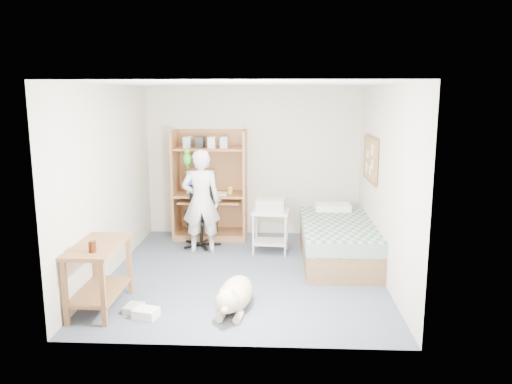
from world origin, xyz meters
TOP-DOWN VIEW (x-y plane):
  - floor at (0.00, 0.00)m, footprint 4.00×4.00m
  - wall_back at (0.00, 2.00)m, footprint 3.60×0.02m
  - wall_right at (1.80, 0.00)m, footprint 0.02×4.00m
  - wall_left at (-1.80, 0.00)m, footprint 0.02×4.00m
  - ceiling at (0.00, 0.00)m, footprint 3.60×4.00m
  - computer_hutch at (-0.70, 1.74)m, footprint 1.20×0.63m
  - bed at (1.30, 0.62)m, footprint 1.02×2.02m
  - side_desk at (-1.55, -1.20)m, footprint 0.50×1.00m
  - corkboard at (1.77, 0.90)m, footprint 0.04×0.94m
  - office_chair at (-0.78, 1.22)m, footprint 0.53×0.53m
  - person at (-0.73, 0.91)m, footprint 0.61×0.43m
  - parrot at (-0.93, 0.93)m, footprint 0.12×0.20m
  - dog at (-0.04, -1.18)m, footprint 0.45×1.11m
  - printer_cart at (0.32, 0.93)m, footprint 0.58×0.48m
  - printer at (0.32, 0.93)m, footprint 0.44×0.35m
  - crt_monitor at (-0.86, 1.75)m, footprint 0.43×0.45m
  - keyboard at (-0.73, 1.58)m, footprint 0.47×0.22m
  - pencil_cup at (-0.36, 1.65)m, footprint 0.08×0.08m
  - drink_glass at (-1.50, -1.48)m, footprint 0.08×0.08m
  - floor_box_a at (-0.98, -1.42)m, footprint 0.29×0.26m
  - floor_box_b at (-1.15, -1.29)m, footprint 0.21×0.24m

SIDE VIEW (x-z plane):
  - floor at x=0.00m, z-range 0.00..0.00m
  - floor_box_b at x=-1.15m, z-range 0.00..0.08m
  - floor_box_a at x=-0.98m, z-range 0.00..0.10m
  - dog at x=-0.04m, z-range -0.03..0.39m
  - bed at x=1.30m, z-range -0.04..0.62m
  - office_chair at x=-0.78m, z-range -0.14..0.81m
  - printer_cart at x=0.32m, z-range 0.11..0.76m
  - side_desk at x=-1.55m, z-range 0.12..0.87m
  - keyboard at x=-0.73m, z-range 0.66..0.69m
  - printer at x=0.32m, z-range 0.65..0.83m
  - person at x=-0.73m, z-range 0.00..1.58m
  - drink_glass at x=-1.50m, z-range 0.75..0.87m
  - pencil_cup at x=-0.36m, z-range 0.76..0.88m
  - computer_hutch at x=-0.70m, z-range -0.08..1.72m
  - crt_monitor at x=-0.86m, z-range 0.77..1.14m
  - wall_back at x=0.00m, z-range 0.00..2.50m
  - wall_right at x=1.80m, z-range 0.00..2.50m
  - wall_left at x=-1.80m, z-range 0.00..2.50m
  - parrot at x=-0.93m, z-range 1.28..1.60m
  - corkboard at x=1.77m, z-range 1.12..1.78m
  - ceiling at x=0.00m, z-range 2.49..2.51m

